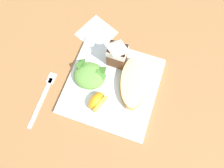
{
  "coord_description": "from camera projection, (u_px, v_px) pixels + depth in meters",
  "views": [
    {
      "loc": [
        0.07,
        -0.19,
        0.62
      ],
      "look_at": [
        0.0,
        0.0,
        0.03
      ],
      "focal_mm": 32.31,
      "sensor_mm": 36.0,
      "label": 1
    }
  ],
  "objects": [
    {
      "name": "white_plate",
      "position": [
        112.0,
        86.0,
        0.64
      ],
      "size": [
        0.28,
        0.28,
        0.02
      ],
      "primitive_type": "cube",
      "color": "silver",
      "rests_on": "ground"
    },
    {
      "name": "cheesy_pizza_bread",
      "position": [
        133.0,
        83.0,
        0.62
      ],
      "size": [
        0.12,
        0.18,
        0.04
      ],
      "color": "#B77F42",
      "rests_on": "white_plate"
    },
    {
      "name": "ground",
      "position": [
        112.0,
        87.0,
        0.65
      ],
      "size": [
        3.0,
        3.0,
        0.0
      ],
      "primitive_type": "plane",
      "color": "olive"
    },
    {
      "name": "metal_fork",
      "position": [
        44.0,
        95.0,
        0.64
      ],
      "size": [
        0.02,
        0.19,
        0.01
      ],
      "color": "silver",
      "rests_on": "ground"
    },
    {
      "name": "paper_napkin",
      "position": [
        96.0,
        33.0,
        0.71
      ],
      "size": [
        0.14,
        0.14,
        0.0
      ],
      "primitive_type": "cube",
      "rotation": [
        0.0,
        0.0,
        -0.4
      ],
      "color": "white",
      "rests_on": "ground"
    },
    {
      "name": "orange_wedge_front",
      "position": [
        97.0,
        101.0,
        0.6
      ],
      "size": [
        0.05,
        0.07,
        0.04
      ],
      "color": "orange",
      "rests_on": "white_plate"
    },
    {
      "name": "milk_carton",
      "position": [
        117.0,
        53.0,
        0.6
      ],
      "size": [
        0.06,
        0.05,
        0.11
      ],
      "color": "brown",
      "rests_on": "white_plate"
    },
    {
      "name": "green_salad_pile",
      "position": [
        90.0,
        74.0,
        0.62
      ],
      "size": [
        0.1,
        0.09,
        0.04
      ],
      "color": "#5B8E3D",
      "rests_on": "white_plate"
    }
  ]
}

